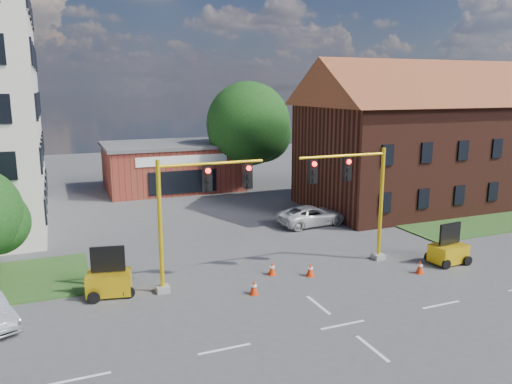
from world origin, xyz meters
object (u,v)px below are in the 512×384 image
trailer_west (109,281)px  trailer_east (448,251)px  signal_mast_east (356,192)px  signal_mast_west (195,207)px  pickup_white (312,216)px

trailer_west → trailer_east: (17.42, -2.53, -0.03)m
signal_mast_east → trailer_west: bearing=177.4°
signal_mast_west → trailer_west: bearing=171.8°
signal_mast_west → trailer_east: size_ratio=2.90×
signal_mast_west → pickup_white: 13.22m
signal_mast_east → pickup_white: signal_mast_east is taller
signal_mast_west → pickup_white: signal_mast_west is taller
signal_mast_west → pickup_white: bearing=36.5°
trailer_east → pickup_white: bearing=102.4°
signal_mast_east → pickup_white: 8.43m
signal_mast_west → trailer_west: 5.14m
trailer_east → signal_mast_east: bearing=151.8°
signal_mast_west → signal_mast_east: 8.71m
trailer_west → signal_mast_east: bearing=8.9°
trailer_west → pickup_white: (14.27, 7.05, -0.02)m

